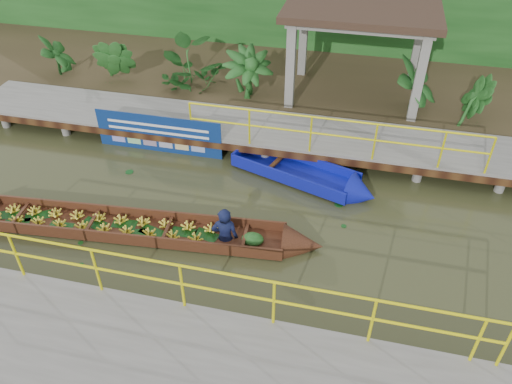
# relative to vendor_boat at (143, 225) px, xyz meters

# --- Properties ---
(ground) EXTENTS (80.00, 80.00, 0.00)m
(ground) POSITION_rel_vendor_boat_xyz_m (1.02, 0.80, -0.24)
(ground) COLOR #2E3319
(ground) RESTS_ON ground
(land_strip) EXTENTS (30.00, 8.00, 0.45)m
(land_strip) POSITION_rel_vendor_boat_xyz_m (1.02, 8.30, -0.02)
(land_strip) COLOR #362D1B
(land_strip) RESTS_ON ground
(far_dock) EXTENTS (16.00, 2.06, 1.66)m
(far_dock) POSITION_rel_vendor_boat_xyz_m (1.04, 4.22, 0.24)
(far_dock) COLOR slate
(far_dock) RESTS_ON ground
(near_dock) EXTENTS (18.00, 2.40, 1.73)m
(near_dock) POSITION_rel_vendor_boat_xyz_m (2.02, -3.40, 0.06)
(near_dock) COLOR slate
(near_dock) RESTS_ON ground
(pavilion) EXTENTS (4.40, 3.00, 3.00)m
(pavilion) POSITION_rel_vendor_boat_xyz_m (4.02, 7.10, 2.58)
(pavilion) COLOR slate
(pavilion) RESTS_ON ground
(foliage_backdrop) EXTENTS (30.00, 0.80, 4.00)m
(foliage_backdrop) POSITION_rel_vendor_boat_xyz_m (1.02, 10.80, 1.76)
(foliage_backdrop) COLOR #154115
(foliage_backdrop) RESTS_ON ground
(vendor_boat) EXTENTS (8.74, 1.59, 2.02)m
(vendor_boat) POSITION_rel_vendor_boat_xyz_m (0.00, 0.00, 0.00)
(vendor_boat) COLOR #371D0F
(vendor_boat) RESTS_ON ground
(moored_blue_boat) EXTENTS (3.94, 2.14, 0.91)m
(moored_blue_boat) POSITION_rel_vendor_boat_xyz_m (3.80, 2.64, -0.08)
(moored_blue_boat) COLOR #0E159C
(moored_blue_boat) RESTS_ON ground
(blue_banner) EXTENTS (3.58, 0.04, 1.12)m
(blue_banner) POSITION_rel_vendor_boat_xyz_m (-0.93, 3.28, 0.32)
(blue_banner) COLOR navy
(blue_banner) RESTS_ON ground
(tropical_plants) EXTENTS (14.05, 1.05, 1.31)m
(tropical_plants) POSITION_rel_vendor_boat_xyz_m (0.55, 6.10, 0.86)
(tropical_plants) COLOR #154115
(tropical_plants) RESTS_ON ground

